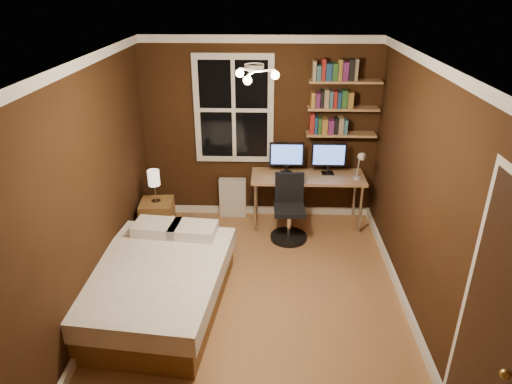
{
  "coord_description": "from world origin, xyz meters",
  "views": [
    {
      "loc": [
        0.14,
        -3.89,
        3.12
      ],
      "look_at": [
        -0.0,
        0.45,
        1.09
      ],
      "focal_mm": 32.0,
      "sensor_mm": 36.0,
      "label": 1
    }
  ],
  "objects_px": {
    "nightstand": "(158,219)",
    "bed": "(158,285)",
    "bedside_lamp": "(155,186)",
    "monitor_left": "(287,158)",
    "desk_lamp": "(360,165)",
    "monitor_right": "(329,159)",
    "desk": "(308,180)",
    "office_chair": "(289,216)",
    "radiator": "(233,197)"
  },
  "relations": [
    {
      "from": "nightstand",
      "to": "bed",
      "type": "bearing_deg",
      "value": -81.18
    },
    {
      "from": "bed",
      "to": "bedside_lamp",
      "type": "xyz_separation_m",
      "value": [
        -0.33,
        1.44,
        0.47
      ]
    },
    {
      "from": "monitor_left",
      "to": "desk_lamp",
      "type": "bearing_deg",
      "value": -14.01
    },
    {
      "from": "monitor_right",
      "to": "desk",
      "type": "bearing_deg",
      "value": -164.36
    },
    {
      "from": "desk",
      "to": "office_chair",
      "type": "height_order",
      "value": "office_chair"
    },
    {
      "from": "bedside_lamp",
      "to": "radiator",
      "type": "height_order",
      "value": "bedside_lamp"
    },
    {
      "from": "office_chair",
      "to": "monitor_right",
      "type": "bearing_deg",
      "value": 41.67
    },
    {
      "from": "monitor_left",
      "to": "bedside_lamp",
      "type": "bearing_deg",
      "value": -163.24
    },
    {
      "from": "desk_lamp",
      "to": "bed",
      "type": "bearing_deg",
      "value": -143.3
    },
    {
      "from": "bed",
      "to": "radiator",
      "type": "bearing_deg",
      "value": 79.76
    },
    {
      "from": "desk",
      "to": "monitor_right",
      "type": "height_order",
      "value": "monitor_right"
    },
    {
      "from": "bed",
      "to": "desk_lamp",
      "type": "distance_m",
      "value": 2.94
    },
    {
      "from": "bedside_lamp",
      "to": "desk_lamp",
      "type": "height_order",
      "value": "desk_lamp"
    },
    {
      "from": "bed",
      "to": "nightstand",
      "type": "height_order",
      "value": "bed"
    },
    {
      "from": "bedside_lamp",
      "to": "monitor_left",
      "type": "bearing_deg",
      "value": 16.76
    },
    {
      "from": "bed",
      "to": "monitor_right",
      "type": "xyz_separation_m",
      "value": [
        1.92,
        1.95,
        0.68
      ]
    },
    {
      "from": "nightstand",
      "to": "office_chair",
      "type": "relative_size",
      "value": 0.59
    },
    {
      "from": "radiator",
      "to": "desk_lamp",
      "type": "relative_size",
      "value": 1.29
    },
    {
      "from": "bedside_lamp",
      "to": "desk_lamp",
      "type": "bearing_deg",
      "value": 5.98
    },
    {
      "from": "nightstand",
      "to": "desk",
      "type": "xyz_separation_m",
      "value": [
        1.98,
        0.43,
        0.4
      ]
    },
    {
      "from": "nightstand",
      "to": "radiator",
      "type": "xyz_separation_m",
      "value": [
        0.94,
        0.63,
        0.03
      ]
    },
    {
      "from": "bed",
      "to": "radiator",
      "type": "distance_m",
      "value": 2.16
    },
    {
      "from": "nightstand",
      "to": "radiator",
      "type": "bearing_deg",
      "value": 29.82
    },
    {
      "from": "bed",
      "to": "desk",
      "type": "relative_size",
      "value": 1.29
    },
    {
      "from": "bed",
      "to": "monitor_left",
      "type": "distance_m",
      "value": 2.47
    },
    {
      "from": "desk_lamp",
      "to": "office_chair",
      "type": "bearing_deg",
      "value": -164.44
    },
    {
      "from": "office_chair",
      "to": "bed",
      "type": "bearing_deg",
      "value": -134.6
    },
    {
      "from": "desk_lamp",
      "to": "office_chair",
      "type": "distance_m",
      "value": 1.12
    },
    {
      "from": "bedside_lamp",
      "to": "bed",
      "type": "bearing_deg",
      "value": -77.1
    },
    {
      "from": "monitor_right",
      "to": "bed",
      "type": "bearing_deg",
      "value": -134.66
    },
    {
      "from": "desk_lamp",
      "to": "office_chair",
      "type": "height_order",
      "value": "desk_lamp"
    },
    {
      "from": "bed",
      "to": "office_chair",
      "type": "bearing_deg",
      "value": 52.52
    },
    {
      "from": "nightstand",
      "to": "bedside_lamp",
      "type": "bearing_deg",
      "value": 0.0
    },
    {
      "from": "nightstand",
      "to": "monitor_right",
      "type": "bearing_deg",
      "value": 8.65
    },
    {
      "from": "bed",
      "to": "radiator",
      "type": "height_order",
      "value": "bed"
    },
    {
      "from": "radiator",
      "to": "office_chair",
      "type": "xyz_separation_m",
      "value": [
        0.79,
        -0.61,
        0.04
      ]
    },
    {
      "from": "monitor_left",
      "to": "desk_lamp",
      "type": "distance_m",
      "value": 0.97
    },
    {
      "from": "radiator",
      "to": "office_chair",
      "type": "relative_size",
      "value": 0.65
    },
    {
      "from": "monitor_left",
      "to": "office_chair",
      "type": "distance_m",
      "value": 0.79
    },
    {
      "from": "radiator",
      "to": "monitor_right",
      "type": "xyz_separation_m",
      "value": [
        1.31,
        -0.12,
        0.66
      ]
    },
    {
      "from": "desk_lamp",
      "to": "office_chair",
      "type": "relative_size",
      "value": 0.5
    },
    {
      "from": "desk_lamp",
      "to": "office_chair",
      "type": "xyz_separation_m",
      "value": [
        -0.9,
        -0.25,
        -0.62
      ]
    },
    {
      "from": "bedside_lamp",
      "to": "nightstand",
      "type": "bearing_deg",
      "value": 0.0
    },
    {
      "from": "desk",
      "to": "nightstand",
      "type": "bearing_deg",
      "value": -167.68
    },
    {
      "from": "bed",
      "to": "nightstand",
      "type": "relative_size",
      "value": 3.81
    },
    {
      "from": "bed",
      "to": "monitor_right",
      "type": "relative_size",
      "value": 4.2
    },
    {
      "from": "bedside_lamp",
      "to": "office_chair",
      "type": "xyz_separation_m",
      "value": [
        1.73,
        0.02,
        -0.41
      ]
    },
    {
      "from": "nightstand",
      "to": "desk_lamp",
      "type": "height_order",
      "value": "desk_lamp"
    },
    {
      "from": "monitor_right",
      "to": "office_chair",
      "type": "height_order",
      "value": "monitor_right"
    },
    {
      "from": "bedside_lamp",
      "to": "radiator",
      "type": "bearing_deg",
      "value": 33.9
    }
  ]
}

